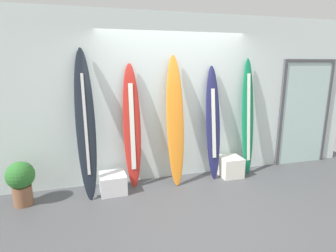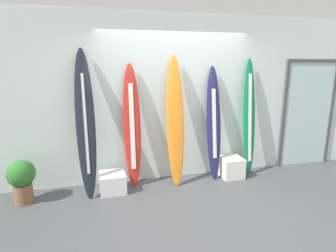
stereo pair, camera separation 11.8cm
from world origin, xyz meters
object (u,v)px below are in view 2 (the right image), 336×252
(display_block_left, at_px, (113,182))
(glass_door, at_px, (308,112))
(surfboard_charcoal, at_px, (86,125))
(display_block_center, at_px, (231,167))
(surfboard_crimson, at_px, (132,127))
(surfboard_sunset, at_px, (175,121))
(surfboard_navy, at_px, (214,124))
(surfboard_emerald, at_px, (249,119))
(potted_plant, at_px, (22,178))

(display_block_left, height_order, glass_door, glass_door)
(display_block_left, xyz_separation_m, glass_door, (3.81, 0.33, 0.92))
(surfboard_charcoal, distance_m, display_block_left, 1.01)
(surfboard_charcoal, relative_size, glass_door, 1.08)
(surfboard_charcoal, xyz_separation_m, display_block_left, (0.35, -0.05, -0.95))
(display_block_left, height_order, display_block_center, display_block_center)
(display_block_left, relative_size, display_block_center, 1.10)
(surfboard_crimson, xyz_separation_m, surfboard_sunset, (0.70, -0.07, 0.08))
(surfboard_navy, bearing_deg, surfboard_emerald, 1.56)
(display_block_center, bearing_deg, surfboard_charcoal, -179.27)
(surfboard_emerald, bearing_deg, surfboard_charcoal, -177.54)
(surfboard_navy, distance_m, surfboard_emerald, 0.69)
(surfboard_sunset, height_order, display_block_center, surfboard_sunset)
(display_block_center, xyz_separation_m, potted_plant, (-3.37, -0.13, 0.20))
(surfboard_charcoal, relative_size, surfboard_emerald, 1.07)
(surfboard_navy, relative_size, display_block_center, 5.21)
(surfboard_crimson, distance_m, surfboard_sunset, 0.71)
(surfboard_navy, height_order, glass_door, glass_door)
(surfboard_navy, relative_size, display_block_left, 4.72)
(surfboard_charcoal, height_order, potted_plant, surfboard_charcoal)
(surfboard_sunset, height_order, surfboard_navy, surfboard_sunset)
(display_block_left, bearing_deg, display_block_center, 2.14)
(surfboard_emerald, relative_size, glass_door, 1.01)
(surfboard_emerald, relative_size, potted_plant, 3.22)
(surfboard_navy, height_order, display_block_center, surfboard_navy)
(surfboard_navy, bearing_deg, surfboard_charcoal, -177.25)
(surfboard_emerald, height_order, glass_door, surfboard_emerald)
(surfboard_crimson, distance_m, display_block_left, 0.92)
(surfboard_navy, distance_m, glass_door, 2.06)
(surfboard_crimson, bearing_deg, display_block_left, -152.56)
(glass_door, bearing_deg, surfboard_charcoal, -176.12)
(surfboard_charcoal, relative_size, potted_plant, 3.44)
(surfboard_crimson, bearing_deg, surfboard_emerald, -0.43)
(surfboard_crimson, bearing_deg, surfboard_sunset, -6.08)
(surfboard_crimson, relative_size, potted_plant, 3.09)
(surfboard_navy, xyz_separation_m, potted_plant, (-3.03, -0.20, -0.59))
(glass_door, height_order, potted_plant, glass_door)
(surfboard_sunset, xyz_separation_m, glass_door, (2.75, 0.22, 0.00))
(surfboard_charcoal, relative_size, display_block_center, 5.92)
(display_block_center, relative_size, potted_plant, 0.58)
(surfboard_emerald, xyz_separation_m, display_block_left, (-2.44, -0.17, -0.88))
(potted_plant, bearing_deg, surfboard_charcoal, 5.97)
(surfboard_charcoal, height_order, surfboard_crimson, surfboard_charcoal)
(surfboard_crimson, xyz_separation_m, display_block_center, (1.74, -0.10, -0.81))
(display_block_left, xyz_separation_m, display_block_center, (2.09, 0.08, 0.03))
(surfboard_charcoal, relative_size, display_block_left, 5.37)
(surfboard_navy, relative_size, surfboard_emerald, 0.94)
(surfboard_emerald, bearing_deg, glass_door, 6.76)
(surfboard_emerald, distance_m, display_block_center, 0.92)
(surfboard_sunset, bearing_deg, surfboard_emerald, 2.45)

